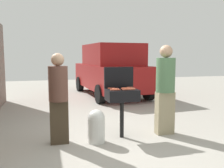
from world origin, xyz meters
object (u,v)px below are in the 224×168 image
object	(u,v)px
hot_dog_5	(125,88)
person_right	(165,86)
hot_dog_2	(124,88)
hot_dog_11	(131,88)
hot_dog_3	(125,89)
hot_dog_14	(115,89)
parked_minivan	(111,70)
propane_tank	(96,125)
hot_dog_0	(115,89)
hot_dog_1	(111,88)
hot_dog_6	(124,89)
hot_dog_4	(113,89)
person_left	(58,95)
hot_dog_8	(126,90)
hot_dog_12	(130,88)
hot_dog_7	(114,90)
bbq_grill	(122,97)
hot_dog_9	(132,89)
hot_dog_13	(117,90)
hot_dog_10	(132,89)

from	to	relation	value
hot_dog_5	person_right	size ratio (longest dim) A/B	0.07
hot_dog_2	hot_dog_11	world-z (taller)	same
hot_dog_3	hot_dog_14	world-z (taller)	same
hot_dog_5	parked_minivan	world-z (taller)	parked_minivan
hot_dog_11	propane_tank	xyz separation A→B (m)	(-0.73, -0.17, -0.64)
propane_tank	hot_dog_5	bearing A→B (deg)	20.11
hot_dog_0	hot_dog_14	bearing A→B (deg)	-110.52
hot_dog_1	hot_dog_5	world-z (taller)	same
hot_dog_6	parked_minivan	xyz separation A→B (m)	(1.03, 5.00, 0.06)
hot_dog_0	propane_tank	xyz separation A→B (m)	(-0.42, -0.19, -0.64)
hot_dog_4	hot_dog_14	distance (m)	0.06
hot_dog_6	person_left	distance (m)	1.25
hot_dog_4	person_right	bearing A→B (deg)	2.19
hot_dog_1	hot_dog_2	size ratio (longest dim) A/B	1.00
hot_dog_1	person_right	xyz separation A→B (m)	(1.10, -0.11, 0.02)
hot_dog_4	propane_tank	world-z (taller)	hot_dog_4
person_left	hot_dog_1	bearing A→B (deg)	5.64
person_left	hot_dog_4	bearing A→B (deg)	-2.73
person_left	parked_minivan	world-z (taller)	parked_minivan
person_left	parked_minivan	distance (m)	5.51
hot_dog_8	hot_dog_12	world-z (taller)	same
hot_dog_8	hot_dog_14	world-z (taller)	same
hot_dog_11	hot_dog_6	bearing A→B (deg)	-172.27
hot_dog_4	hot_dog_5	bearing A→B (deg)	24.17
hot_dog_5	hot_dog_7	world-z (taller)	same
hot_dog_7	propane_tank	distance (m)	0.73
bbq_grill	person_left	world-z (taller)	person_left
hot_dog_1	hot_dog_12	bearing A→B (deg)	3.55
hot_dog_3	hot_dog_7	bearing A→B (deg)	-174.05
hot_dog_4	hot_dog_12	size ratio (longest dim) A/B	1.00
hot_dog_0	person_left	xyz separation A→B (m)	(-1.08, -0.06, -0.07)
hot_dog_4	hot_dog_9	size ratio (longest dim) A/B	1.00
bbq_grill	hot_dog_8	xyz separation A→B (m)	(0.03, -0.14, 0.16)
hot_dog_7	hot_dog_13	xyz separation A→B (m)	(0.05, -0.04, 0.00)
parked_minivan	hot_dog_8	bearing A→B (deg)	73.41
hot_dog_0	hot_dog_9	size ratio (longest dim) A/B	1.00
hot_dog_1	hot_dog_5	distance (m)	0.28
hot_dog_1	hot_dog_2	world-z (taller)	same
hot_dog_0	hot_dog_13	size ratio (longest dim) A/B	1.00
hot_dog_7	hot_dog_14	size ratio (longest dim) A/B	1.00
hot_dog_0	hot_dog_1	distance (m)	0.10
hot_dog_2	hot_dog_11	distance (m)	0.13
hot_dog_8	hot_dog_9	size ratio (longest dim) A/B	1.00
hot_dog_1	hot_dog_10	world-z (taller)	same
bbq_grill	hot_dog_14	size ratio (longest dim) A/B	7.32
hot_dog_11	hot_dog_4	bearing A→B (deg)	-171.12
hot_dog_8	parked_minivan	distance (m)	5.23
propane_tank	parked_minivan	xyz separation A→B (m)	(1.61, 5.15, 0.70)
hot_dog_2	bbq_grill	bearing A→B (deg)	-146.96
person_left	person_right	world-z (taller)	person_right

